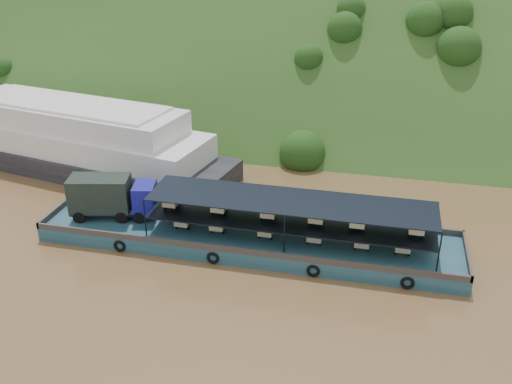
# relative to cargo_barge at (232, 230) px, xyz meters

# --- Properties ---
(ground) EXTENTS (160.00, 160.00, 0.00)m
(ground) POSITION_rel_cargo_barge_xyz_m (3.21, 0.64, -1.23)
(ground) COLOR brown
(ground) RESTS_ON ground
(hillside) EXTENTS (140.00, 39.60, 39.60)m
(hillside) POSITION_rel_cargo_barge_xyz_m (3.21, 36.64, -1.23)
(hillside) COLOR #1E3B15
(hillside) RESTS_ON ground
(cargo_barge) EXTENTS (35.00, 7.18, 4.93)m
(cargo_barge) POSITION_rel_cargo_barge_xyz_m (0.00, 0.00, 0.00)
(cargo_barge) COLOR #153F4B
(cargo_barge) RESTS_ON ground
(passenger_ferry) EXTENTS (37.26, 15.72, 7.33)m
(passenger_ferry) POSITION_rel_cargo_barge_xyz_m (-21.00, 11.98, 1.94)
(passenger_ferry) COLOR black
(passenger_ferry) RESTS_ON ground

